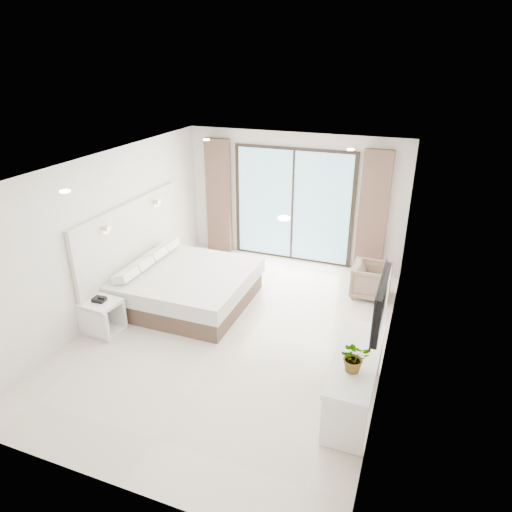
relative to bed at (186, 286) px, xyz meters
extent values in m
plane|color=beige|center=(1.21, -0.56, -0.32)|extent=(6.20, 6.20, 0.00)
cube|color=silver|center=(1.21, 2.54, 1.03)|extent=(4.60, 0.02, 2.70)
cube|color=silver|center=(1.21, -3.66, 1.03)|extent=(4.60, 0.02, 2.70)
cube|color=silver|center=(-1.09, -0.56, 1.03)|extent=(0.02, 6.20, 2.70)
cube|color=silver|center=(3.51, -0.56, 1.03)|extent=(0.02, 6.20, 2.70)
cube|color=white|center=(1.21, -0.56, 2.38)|extent=(4.60, 6.20, 0.02)
cube|color=beige|center=(-1.04, 0.00, 0.83)|extent=(0.08, 3.00, 1.20)
cube|color=black|center=(3.46, -1.62, 1.23)|extent=(0.06, 1.00, 0.58)
cube|color=black|center=(3.42, -1.62, 1.23)|extent=(0.02, 1.04, 0.62)
cube|color=black|center=(1.21, 2.51, 0.88)|extent=(2.56, 0.04, 2.42)
cube|color=#88BEDA|center=(1.21, 2.48, 0.88)|extent=(2.40, 0.01, 2.30)
cube|color=brown|center=(-0.44, 2.40, 0.93)|extent=(0.55, 0.14, 2.50)
cube|color=brown|center=(2.86, 2.40, 0.93)|extent=(0.55, 0.14, 2.50)
cylinder|color=white|center=(-0.09, -2.36, 2.36)|extent=(0.12, 0.12, 0.02)
cylinder|color=white|center=(2.51, -2.36, 2.36)|extent=(0.12, 0.12, 0.02)
cylinder|color=white|center=(-0.09, 1.24, 2.36)|extent=(0.12, 0.12, 0.02)
cylinder|color=white|center=(2.51, 1.24, 2.36)|extent=(0.12, 0.12, 0.02)
cube|color=brown|center=(0.02, 0.00, -0.15)|extent=(2.11, 2.01, 0.34)
cube|color=silver|center=(0.02, 0.00, 0.15)|extent=(2.20, 2.09, 0.27)
cube|color=white|center=(-0.74, -0.69, 0.36)|extent=(0.28, 0.42, 0.14)
cube|color=white|center=(-0.74, -0.23, 0.36)|extent=(0.28, 0.42, 0.14)
cube|color=white|center=(-0.74, 0.23, 0.36)|extent=(0.28, 0.42, 0.14)
cube|color=white|center=(-0.74, 0.69, 0.36)|extent=(0.28, 0.42, 0.14)
cube|color=white|center=(-0.81, -1.32, 0.20)|extent=(0.64, 0.54, 0.05)
cube|color=white|center=(-0.81, -1.32, -0.29)|extent=(0.64, 0.54, 0.05)
cube|color=white|center=(-0.81, -1.54, -0.05)|extent=(0.60, 0.11, 0.49)
cube|color=white|center=(-0.81, -1.10, -0.05)|extent=(0.60, 0.11, 0.49)
cube|color=black|center=(-0.80, -1.31, 0.26)|extent=(0.20, 0.16, 0.06)
cube|color=white|center=(3.25, -1.62, 0.42)|extent=(0.52, 1.65, 0.06)
cube|color=white|center=(3.25, -2.36, 0.03)|extent=(0.49, 0.06, 0.71)
cube|color=white|center=(3.25, -0.88, 0.03)|extent=(0.49, 0.06, 0.71)
imported|color=#33662D|center=(3.25, -1.90, 0.60)|extent=(0.45, 0.47, 0.29)
imported|color=#896F59|center=(3.06, 1.40, 0.02)|extent=(0.63, 0.67, 0.69)
camera|label=1|loc=(3.71, -6.28, 3.79)|focal=32.00mm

